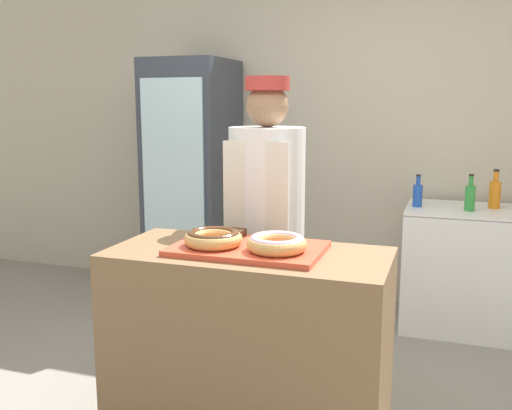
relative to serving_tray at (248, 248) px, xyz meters
name	(u,v)px	position (x,y,z in m)	size (l,w,h in m)	color
wall_back	(343,123)	(0.00, 2.13, 0.45)	(8.00, 0.06, 2.70)	#BCB29E
display_counter	(249,351)	(0.00, 0.00, -0.46)	(1.18, 0.55, 0.89)	brown
serving_tray	(248,248)	(0.00, 0.00, 0.00)	(0.62, 0.40, 0.02)	#D84C33
donut_chocolate_glaze	(213,237)	(-0.14, -0.05, 0.05)	(0.24, 0.24, 0.06)	tan
donut_light_glaze	(277,243)	(0.14, -0.05, 0.05)	(0.24, 0.24, 0.06)	tan
brownie_back_left	(235,233)	(-0.11, 0.14, 0.03)	(0.08, 0.08, 0.03)	#382111
brownie_back_right	(283,237)	(0.11, 0.14, 0.03)	(0.08, 0.08, 0.03)	#382111
baker_person	(266,229)	(-0.10, 0.57, -0.05)	(0.39, 0.39, 1.63)	#4C4C51
beverage_fridge	(193,182)	(-1.07, 1.74, 0.01)	(0.57, 0.67, 1.82)	#333842
chest_freezer	(472,269)	(0.96, 1.75, -0.49)	(0.87, 0.60, 0.82)	white
bottle_orange_b	(495,193)	(1.07, 1.81, 0.02)	(0.07, 0.07, 0.26)	orange
bottle_blue	(418,194)	(0.59, 1.70, 0.00)	(0.06, 0.06, 0.22)	#1E4CB2
bottle_green	(470,197)	(0.91, 1.66, 0.01)	(0.06, 0.06, 0.24)	#2D8C38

